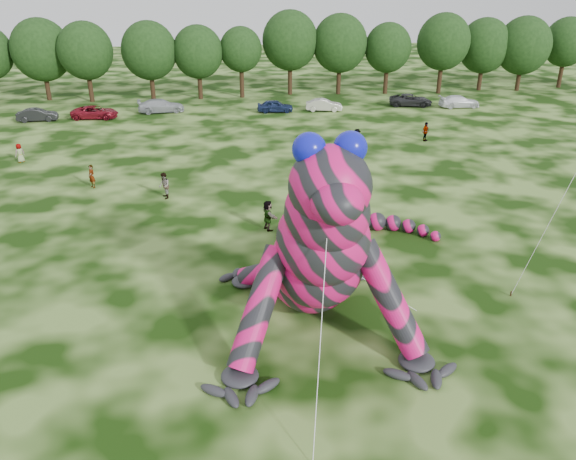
# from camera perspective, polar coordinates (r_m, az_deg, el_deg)

# --- Properties ---
(ground) EXTENTS (240.00, 240.00, 0.00)m
(ground) POSITION_cam_1_polar(r_m,az_deg,el_deg) (21.06, -0.77, -17.29)
(ground) COLOR #16330A
(ground) RESTS_ON ground
(inflatable_gecko) EXTENTS (15.76, 18.62, 9.19)m
(inflatable_gecko) POSITION_cam_1_polar(r_m,az_deg,el_deg) (25.08, 1.99, 2.28)
(inflatable_gecko) COLOR #D71167
(inflatable_gecko) RESTS_ON ground
(tree_5) EXTENTS (7.16, 6.44, 9.80)m
(tree_5) POSITION_cam_1_polar(r_m,az_deg,el_deg) (77.74, -23.65, 15.58)
(tree_5) COLOR black
(tree_5) RESTS_ON ground
(tree_6) EXTENTS (6.52, 5.86, 9.49)m
(tree_6) POSITION_cam_1_polar(r_m,az_deg,el_deg) (74.70, -19.76, 15.76)
(tree_6) COLOR black
(tree_6) RESTS_ON ground
(tree_7) EXTENTS (6.68, 6.01, 9.48)m
(tree_7) POSITION_cam_1_polar(r_m,az_deg,el_deg) (73.58, -13.84, 16.33)
(tree_7) COLOR black
(tree_7) RESTS_ON ground
(tree_8) EXTENTS (6.14, 5.53, 8.94)m
(tree_8) POSITION_cam_1_polar(r_m,az_deg,el_deg) (73.35, -9.07, 16.47)
(tree_8) COLOR black
(tree_8) RESTS_ON ground
(tree_9) EXTENTS (5.27, 4.74, 8.68)m
(tree_9) POSITION_cam_1_polar(r_m,az_deg,el_deg) (73.72, -4.78, 16.61)
(tree_9) COLOR black
(tree_9) RESTS_ON ground
(tree_10) EXTENTS (7.09, 6.38, 10.50)m
(tree_10) POSITION_cam_1_polar(r_m,az_deg,el_deg) (75.32, 0.21, 17.55)
(tree_10) COLOR black
(tree_10) RESTS_ON ground
(tree_11) EXTENTS (7.01, 6.31, 10.07)m
(tree_11) POSITION_cam_1_polar(r_m,az_deg,el_deg) (76.00, 5.26, 17.35)
(tree_11) COLOR black
(tree_11) RESTS_ON ground
(tree_12) EXTENTS (5.99, 5.39, 8.97)m
(tree_12) POSITION_cam_1_polar(r_m,az_deg,el_deg) (77.13, 10.05, 16.78)
(tree_12) COLOR black
(tree_12) RESTS_ON ground
(tree_13) EXTENTS (6.83, 6.15, 10.13)m
(tree_13) POSITION_cam_1_polar(r_m,az_deg,el_deg) (78.78, 15.41, 16.89)
(tree_13) COLOR black
(tree_13) RESTS_ON ground
(tree_14) EXTENTS (6.82, 6.14, 9.40)m
(tree_14) POSITION_cam_1_polar(r_m,az_deg,el_deg) (82.77, 19.22, 16.50)
(tree_14) COLOR black
(tree_14) RESTS_ON ground
(tree_15) EXTENTS (7.17, 6.45, 9.63)m
(tree_15) POSITION_cam_1_polar(r_m,az_deg,el_deg) (84.17, 22.72, 16.19)
(tree_15) COLOR black
(tree_15) RESTS_ON ground
(tree_16) EXTENTS (6.26, 5.63, 9.37)m
(tree_16) POSITION_cam_1_polar(r_m,az_deg,el_deg) (89.06, 26.30, 15.85)
(tree_16) COLOR black
(tree_16) RESTS_ON ground
(car_1) EXTENTS (4.25, 1.90, 1.36)m
(car_1) POSITION_cam_1_polar(r_m,az_deg,el_deg) (66.64, -24.12, 10.63)
(car_1) COLOR black
(car_1) RESTS_ON ground
(car_2) EXTENTS (5.06, 2.60, 1.37)m
(car_2) POSITION_cam_1_polar(r_m,az_deg,el_deg) (65.68, -19.04, 11.24)
(car_2) COLOR maroon
(car_2) RESTS_ON ground
(car_3) EXTENTS (5.37, 2.72, 1.49)m
(car_3) POSITION_cam_1_polar(r_m,az_deg,el_deg) (66.82, -12.77, 12.20)
(car_3) COLOR #A6AAB0
(car_3) RESTS_ON ground
(car_4) EXTENTS (4.16, 1.86, 1.39)m
(car_4) POSITION_cam_1_polar(r_m,az_deg,el_deg) (65.41, -1.32, 12.48)
(car_4) COLOR #18244B
(car_4) RESTS_ON ground
(car_5) EXTENTS (4.32, 2.12, 1.36)m
(car_5) POSITION_cam_1_polar(r_m,az_deg,el_deg) (66.12, 3.67, 12.55)
(car_5) COLOR beige
(car_5) RESTS_ON ground
(car_6) EXTENTS (5.42, 3.30, 1.40)m
(car_6) POSITION_cam_1_polar(r_m,az_deg,el_deg) (70.26, 12.35, 12.77)
(car_6) COLOR black
(car_6) RESTS_ON ground
(car_7) EXTENTS (4.80, 2.01, 1.39)m
(car_7) POSITION_cam_1_polar(r_m,az_deg,el_deg) (70.83, 17.02, 12.37)
(car_7) COLOR white
(car_7) RESTS_ON ground
(spectator_2) EXTENTS (1.30, 1.11, 1.74)m
(spectator_2) POSITION_cam_1_polar(r_m,az_deg,el_deg) (51.20, 7.01, 9.20)
(spectator_2) COLOR gray
(spectator_2) RESTS_ON ground
(spectator_5) EXTENTS (1.10, 1.83, 1.88)m
(spectator_5) POSITION_cam_1_polar(r_m,az_deg,el_deg) (33.76, -2.05, 1.50)
(spectator_5) COLOR gray
(spectator_5) RESTS_ON ground
(spectator_1) EXTENTS (0.89, 1.03, 1.83)m
(spectator_1) POSITION_cam_1_polar(r_m,az_deg,el_deg) (39.66, -12.47, 4.41)
(spectator_1) COLOR gray
(spectator_1) RESTS_ON ground
(spectator_3) EXTENTS (1.09, 1.00, 1.79)m
(spectator_3) POSITION_cam_1_polar(r_m,az_deg,el_deg) (54.70, 13.80, 9.68)
(spectator_3) COLOR gray
(spectator_3) RESTS_ON ground
(spectator_4) EXTENTS (0.90, 0.89, 1.57)m
(spectator_4) POSITION_cam_1_polar(r_m,az_deg,el_deg) (51.76, -25.59, 7.07)
(spectator_4) COLOR gray
(spectator_4) RESTS_ON ground
(spectator_0) EXTENTS (0.73, 0.74, 1.71)m
(spectator_0) POSITION_cam_1_polar(r_m,az_deg,el_deg) (43.22, -19.32, 5.17)
(spectator_0) COLOR gray
(spectator_0) RESTS_ON ground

